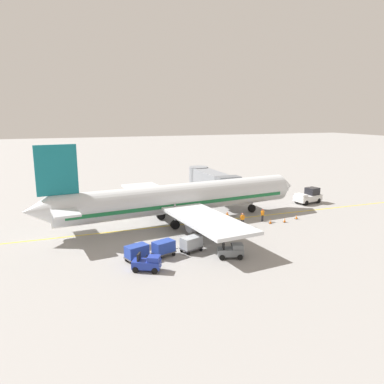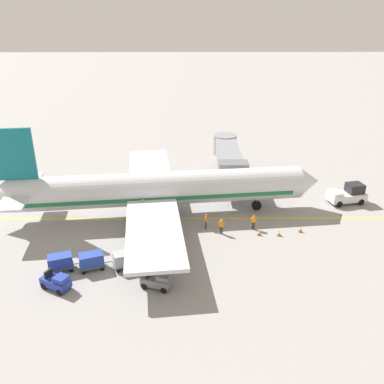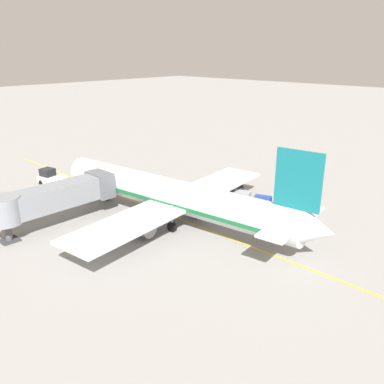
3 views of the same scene
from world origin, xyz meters
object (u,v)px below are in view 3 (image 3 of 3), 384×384
Objects in this scene: baggage_tug_lead at (290,202)px; safety_cone_nose_left at (136,185)px; baggage_cart_second_in_train at (263,201)px; pushback_tractor at (52,178)px; jet_bridge at (54,197)px; baggage_tug_trailing at (237,187)px; ground_crew_wing_walker at (162,196)px; baggage_cart_third_in_train at (282,206)px; ground_crew_marshaller at (161,191)px; baggage_cart_front at (242,196)px; safety_cone_nose_right at (122,183)px; ground_crew_loader at (139,187)px; safety_cone_wing_tip at (144,189)px; parked_airliner at (173,196)px.

safety_cone_nose_left is (-8.60, 20.45, -0.42)m from baggage_tug_lead.
baggage_cart_second_in_train is (-2.81, 2.33, 0.24)m from baggage_tug_lead.
pushback_tractor is 31.11m from baggage_cart_second_in_train.
baggage_tug_trailing is at bearing -19.00° from jet_bridge.
baggage_cart_third_in_train is at bearing -60.10° from ground_crew_wing_walker.
ground_crew_marshaller is (7.42, -15.83, -0.15)m from pushback_tractor.
baggage_cart_front is at bearing -56.62° from ground_crew_marshaller.
jet_bridge is 24.72m from baggage_tug_trailing.
ground_crew_wing_walker is at bearing -70.32° from pushback_tractor.
safety_cone_nose_left is at bearing 15.34° from jet_bridge.
ground_crew_marshaller reaches higher than baggage_tug_lead.
baggage_tug_trailing is (-0.10, 8.41, 0.00)m from baggage_tug_lead.
jet_bridge is at bearing -164.66° from safety_cone_nose_left.
baggage_cart_front is at bearing 119.65° from baggage_tug_lead.
baggage_cart_third_in_train is 5.02× the size of safety_cone_nose_right.
jet_bridge is 13.65m from ground_crew_loader.
ground_crew_wing_walker is at bearing 133.60° from baggage_cart_front.
baggage_tug_trailing is 13.75m from ground_crew_loader.
baggage_tug_lead is at bearing -89.31° from baggage_tug_trailing.
safety_cone_wing_tip is (7.72, -11.89, -0.81)m from pushback_tractor.
parked_airliner reaches higher than safety_cone_nose_right.
baggage_cart_third_in_train is 21.71m from safety_cone_nose_left.
baggage_tug_trailing is at bearing -53.20° from pushback_tractor.
safety_cone_nose_right is at bearing -46.28° from pushback_tractor.
ground_crew_wing_walker is 2.86× the size of safety_cone_nose_left.
safety_cone_nose_right is (0.63, 4.92, -0.66)m from ground_crew_loader.
baggage_tug_lead reaches higher than baggage_cart_second_in_train.
baggage_tug_lead is at bearing -51.55° from ground_crew_wing_walker.
baggage_tug_lead is at bearing -39.65° from baggage_cart_second_in_train.
safety_cone_wing_tip is (-5.70, 13.06, -0.66)m from baggage_cart_front.
ground_crew_wing_walker is (-7.21, 7.57, 0.00)m from baggage_cart_front.
pushback_tractor is 12.62m from safety_cone_nose_left.
safety_cone_nose_left is at bearing 110.19° from baggage_cart_front.
safety_cone_nose_right is at bearing 106.22° from baggage_cart_third_in_train.
baggage_cart_third_in_train is 1.75× the size of ground_crew_wing_walker.
ground_crew_marshaller is (1.20, 1.55, 0.00)m from ground_crew_wing_walker.
baggage_cart_front reaches higher than safety_cone_nose_left.
baggage_cart_second_in_train reaches higher than safety_cone_nose_left.
jet_bridge is 3.01× the size of pushback_tractor.
parked_airliner reaches higher than baggage_tug_trailing.
parked_airliner reaches higher than jet_bridge.
baggage_tug_lead reaches higher than baggage_cart_front.
ground_crew_wing_walker is 2.86× the size of safety_cone_wing_tip.
baggage_cart_second_in_train is 21.56m from safety_cone_nose_right.
ground_crew_wing_walker is 1.00× the size of ground_crew_marshaller.
ground_crew_loader is 2.86× the size of safety_cone_nose_right.
ground_crew_marshaller is 4.01m from safety_cone_wing_tip.
safety_cone_wing_tip is at bearing 115.42° from baggage_tug_lead.
parked_airliner is 12.05m from baggage_cart_second_in_train.
pushback_tractor is 8.04× the size of safety_cone_nose_left.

